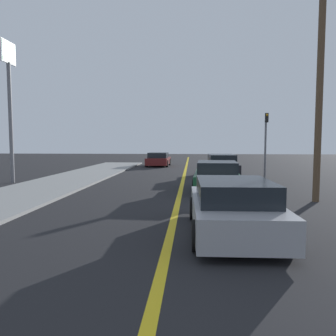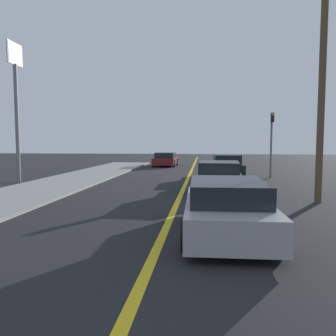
{
  "view_description": "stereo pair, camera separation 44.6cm",
  "coord_description": "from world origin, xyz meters",
  "px_view_note": "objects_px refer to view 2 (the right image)",
  "views": [
    {
      "loc": [
        0.5,
        1.03,
        2.18
      ],
      "look_at": [
        -0.39,
        13.12,
        1.21
      ],
      "focal_mm": 35.0,
      "sensor_mm": 36.0,
      "label": 1
    },
    {
      "loc": [
        0.94,
        1.07,
        2.18
      ],
      "look_at": [
        -0.39,
        13.12,
        1.21
      ],
      "focal_mm": 35.0,
      "sensor_mm": 36.0,
      "label": 2
    }
  ],
  "objects_px": {
    "car_far_distant": "(226,166)",
    "roadside_sign": "(16,87)",
    "car_near_right_lane": "(226,208)",
    "car_ahead_center": "(219,177)",
    "traffic_light": "(271,138)",
    "utility_pole": "(322,98)",
    "car_parked_left_lot": "(165,160)"
  },
  "relations": [
    {
      "from": "car_ahead_center",
      "to": "traffic_light",
      "type": "height_order",
      "value": "traffic_light"
    },
    {
      "from": "car_parked_left_lot",
      "to": "roadside_sign",
      "type": "bearing_deg",
      "value": -116.1
    },
    {
      "from": "car_near_right_lane",
      "to": "traffic_light",
      "type": "relative_size",
      "value": 1.12
    },
    {
      "from": "car_near_right_lane",
      "to": "car_ahead_center",
      "type": "xyz_separation_m",
      "value": [
        0.12,
        6.81,
        0.01
      ]
    },
    {
      "from": "car_near_right_lane",
      "to": "car_parked_left_lot",
      "type": "distance_m",
      "value": 21.88
    },
    {
      "from": "traffic_light",
      "to": "car_near_right_lane",
      "type": "bearing_deg",
      "value": -105.53
    },
    {
      "from": "car_near_right_lane",
      "to": "roadside_sign",
      "type": "bearing_deg",
      "value": 138.37
    },
    {
      "from": "car_far_distant",
      "to": "utility_pole",
      "type": "height_order",
      "value": "utility_pole"
    },
    {
      "from": "car_ahead_center",
      "to": "car_parked_left_lot",
      "type": "xyz_separation_m",
      "value": [
        -4.11,
        14.71,
        -0.04
      ]
    },
    {
      "from": "car_near_right_lane",
      "to": "utility_pole",
      "type": "relative_size",
      "value": 0.58
    },
    {
      "from": "car_near_right_lane",
      "to": "car_parked_left_lot",
      "type": "bearing_deg",
      "value": 99.27
    },
    {
      "from": "car_ahead_center",
      "to": "car_near_right_lane",
      "type": "bearing_deg",
      "value": -88.02
    },
    {
      "from": "utility_pole",
      "to": "traffic_light",
      "type": "bearing_deg",
      "value": 90.75
    },
    {
      "from": "roadside_sign",
      "to": "car_parked_left_lot",
      "type": "bearing_deg",
      "value": 62.65
    },
    {
      "from": "car_far_distant",
      "to": "utility_pole",
      "type": "bearing_deg",
      "value": -73.49
    },
    {
      "from": "car_far_distant",
      "to": "roadside_sign",
      "type": "bearing_deg",
      "value": -162.77
    },
    {
      "from": "car_near_right_lane",
      "to": "roadside_sign",
      "type": "distance_m",
      "value": 14.48
    },
    {
      "from": "car_near_right_lane",
      "to": "car_parked_left_lot",
      "type": "height_order",
      "value": "car_near_right_lane"
    },
    {
      "from": "car_ahead_center",
      "to": "car_far_distant",
      "type": "bearing_deg",
      "value": 86.07
    },
    {
      "from": "traffic_light",
      "to": "utility_pole",
      "type": "relative_size",
      "value": 0.52
    },
    {
      "from": "traffic_light",
      "to": "roadside_sign",
      "type": "height_order",
      "value": "roadside_sign"
    },
    {
      "from": "utility_pole",
      "to": "car_ahead_center",
      "type": "bearing_deg",
      "value": 145.6
    },
    {
      "from": "roadside_sign",
      "to": "car_far_distant",
      "type": "bearing_deg",
      "value": 18.7
    },
    {
      "from": "car_parked_left_lot",
      "to": "utility_pole",
      "type": "relative_size",
      "value": 0.52
    },
    {
      "from": "car_ahead_center",
      "to": "car_far_distant",
      "type": "distance_m",
      "value": 6.01
    },
    {
      "from": "car_far_distant",
      "to": "car_near_right_lane",
      "type": "bearing_deg",
      "value": -95.27
    },
    {
      "from": "car_near_right_lane",
      "to": "traffic_light",
      "type": "xyz_separation_m",
      "value": [
        3.44,
        12.38,
        1.77
      ]
    },
    {
      "from": "roadside_sign",
      "to": "car_ahead_center",
      "type": "bearing_deg",
      "value": -11.33
    },
    {
      "from": "car_ahead_center",
      "to": "car_parked_left_lot",
      "type": "bearing_deg",
      "value": 108.6
    },
    {
      "from": "car_parked_left_lot",
      "to": "roadside_sign",
      "type": "distance_m",
      "value": 14.85
    },
    {
      "from": "car_far_distant",
      "to": "traffic_light",
      "type": "distance_m",
      "value": 3.14
    },
    {
      "from": "car_far_distant",
      "to": "roadside_sign",
      "type": "relative_size",
      "value": 0.6
    }
  ]
}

